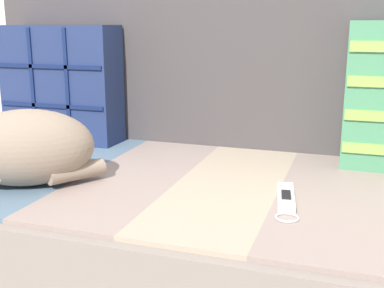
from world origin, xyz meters
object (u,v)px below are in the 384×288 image
object	(u,v)px
sleeping_cat	(20,150)
game_remote_far	(286,199)
throw_pillow_quilted	(62,84)
couch	(232,252)

from	to	relation	value
sleeping_cat	game_remote_far	size ratio (longest dim) A/B	1.76
game_remote_far	sleeping_cat	bearing A→B (deg)	-172.29
throw_pillow_quilted	game_remote_far	bearing A→B (deg)	-24.52
sleeping_cat	game_remote_far	xyz separation A→B (m)	(0.62, 0.08, -0.08)
throw_pillow_quilted	game_remote_far	distance (m)	0.89
couch	game_remote_far	size ratio (longest dim) A/B	8.86
throw_pillow_quilted	sleeping_cat	bearing A→B (deg)	-68.89
throw_pillow_quilted	couch	bearing A→B (deg)	-19.65
game_remote_far	couch	bearing A→B (deg)	138.66
couch	sleeping_cat	xyz separation A→B (m)	(-0.47, -0.22, 0.29)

